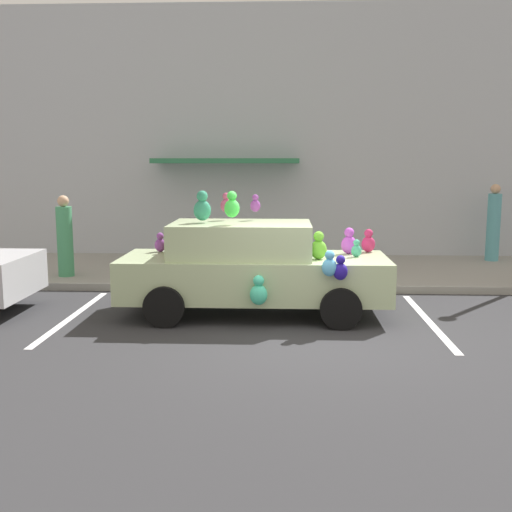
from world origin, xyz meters
TOP-DOWN VIEW (x-y plane):
  - ground_plane at (0.00, 0.00)m, footprint 60.00×60.00m
  - sidewalk at (0.00, 5.00)m, footprint 24.00×4.00m
  - storefront_building at (-0.02, 7.14)m, footprint 24.00×1.25m
  - parking_stripe_front at (1.96, 1.00)m, footprint 0.12×3.60m
  - parking_stripe_rear at (-3.85, 1.00)m, footprint 0.12×3.60m
  - plush_covered_car at (-0.90, 1.27)m, footprint 4.37×1.97m
  - teddy_bear_on_sidewalk at (-2.68, 3.91)m, footprint 0.41×0.34m
  - pedestrian_near_shopfront at (-4.93, 3.79)m, footprint 0.33×0.33m
  - pedestrian_walking_past at (4.69, 6.25)m, footprint 0.32×0.32m

SIDE VIEW (x-z plane):
  - ground_plane at x=0.00m, z-range 0.00..0.00m
  - parking_stripe_front at x=1.96m, z-range 0.00..0.01m
  - parking_stripe_rear at x=-3.85m, z-range 0.00..0.01m
  - sidewalk at x=0.00m, z-range 0.00..0.15m
  - teddy_bear_on_sidewalk at x=-2.68m, z-range 0.12..0.90m
  - plush_covered_car at x=-0.90m, z-range -0.23..1.84m
  - pedestrian_near_shopfront at x=-4.93m, z-range 0.10..1.79m
  - pedestrian_walking_past at x=4.69m, z-range 0.10..1.95m
  - storefront_building at x=-0.02m, z-range -0.01..6.39m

